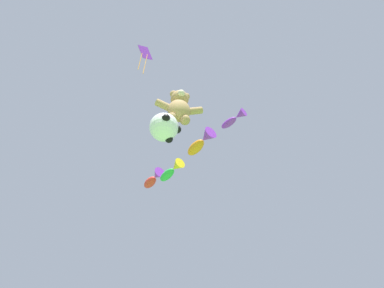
{
  "coord_description": "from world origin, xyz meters",
  "views": [
    {
      "loc": [
        -1.36,
        -2.86,
        1.37
      ],
      "look_at": [
        0.28,
        4.53,
        9.73
      ],
      "focal_mm": 28.0,
      "sensor_mm": 36.0,
      "label": 1
    }
  ],
  "objects_px": {
    "diamond_kite": "(145,54)",
    "soccer_ball_kite": "(164,127)",
    "fish_kite_emerald": "(172,171)",
    "teddy_bear_kite": "(179,107)",
    "fish_kite_tangerine": "(201,142)",
    "fish_kite_crimson": "(154,179)",
    "fish_kite_violet": "(234,119)"
  },
  "relations": [
    {
      "from": "soccer_ball_kite",
      "to": "fish_kite_tangerine",
      "type": "bearing_deg",
      "value": 55.45
    },
    {
      "from": "soccer_ball_kite",
      "to": "diamond_kite",
      "type": "distance_m",
      "value": 6.01
    },
    {
      "from": "fish_kite_tangerine",
      "to": "fish_kite_crimson",
      "type": "distance_m",
      "value": 4.62
    },
    {
      "from": "soccer_ball_kite",
      "to": "fish_kite_emerald",
      "type": "relative_size",
      "value": 0.61
    },
    {
      "from": "fish_kite_tangerine",
      "to": "diamond_kite",
      "type": "bearing_deg",
      "value": -139.72
    },
    {
      "from": "teddy_bear_kite",
      "to": "fish_kite_crimson",
      "type": "xyz_separation_m",
      "value": [
        -0.31,
        7.37,
        2.35
      ]
    },
    {
      "from": "fish_kite_violet",
      "to": "fish_kite_tangerine",
      "type": "relative_size",
      "value": 0.72
    },
    {
      "from": "teddy_bear_kite",
      "to": "diamond_kite",
      "type": "bearing_deg",
      "value": 174.96
    },
    {
      "from": "teddy_bear_kite",
      "to": "fish_kite_tangerine",
      "type": "distance_m",
      "value": 4.16
    },
    {
      "from": "fish_kite_violet",
      "to": "fish_kite_crimson",
      "type": "bearing_deg",
      "value": 121.87
    },
    {
      "from": "fish_kite_emerald",
      "to": "fish_kite_crimson",
      "type": "distance_m",
      "value": 2.25
    },
    {
      "from": "fish_kite_violet",
      "to": "fish_kite_crimson",
      "type": "height_order",
      "value": "fish_kite_crimson"
    },
    {
      "from": "soccer_ball_kite",
      "to": "fish_kite_crimson",
      "type": "relative_size",
      "value": 0.63
    },
    {
      "from": "fish_kite_emerald",
      "to": "diamond_kite",
      "type": "xyz_separation_m",
      "value": [
        -2.47,
        -5.31,
        2.8
      ]
    },
    {
      "from": "teddy_bear_kite",
      "to": "soccer_ball_kite",
      "type": "relative_size",
      "value": 1.71
    },
    {
      "from": "soccer_ball_kite",
      "to": "diamond_kite",
      "type": "relative_size",
      "value": 0.47
    },
    {
      "from": "teddy_bear_kite",
      "to": "fish_kite_tangerine",
      "type": "height_order",
      "value": "fish_kite_tangerine"
    },
    {
      "from": "fish_kite_crimson",
      "to": "diamond_kite",
      "type": "xyz_separation_m",
      "value": [
        -1.59,
        -7.2,
        1.95
      ]
    },
    {
      "from": "soccer_ball_kite",
      "to": "diamond_kite",
      "type": "bearing_deg",
      "value": 170.95
    },
    {
      "from": "teddy_bear_kite",
      "to": "soccer_ball_kite",
      "type": "bearing_deg",
      "value": -174.35
    },
    {
      "from": "soccer_ball_kite",
      "to": "fish_kite_violet",
      "type": "xyz_separation_m",
      "value": [
        3.72,
        1.79,
        3.87
      ]
    },
    {
      "from": "teddy_bear_kite",
      "to": "fish_kite_tangerine",
      "type": "bearing_deg",
      "value": 61.63
    },
    {
      "from": "diamond_kite",
      "to": "teddy_bear_kite",
      "type": "bearing_deg",
      "value": -5.04
    },
    {
      "from": "teddy_bear_kite",
      "to": "fish_kite_crimson",
      "type": "distance_m",
      "value": 7.74
    },
    {
      "from": "fish_kite_emerald",
      "to": "diamond_kite",
      "type": "bearing_deg",
      "value": -114.96
    },
    {
      "from": "teddy_bear_kite",
      "to": "fish_kite_emerald",
      "type": "relative_size",
      "value": 1.05
    },
    {
      "from": "fish_kite_violet",
      "to": "fish_kite_emerald",
      "type": "bearing_deg",
      "value": 125.08
    },
    {
      "from": "teddy_bear_kite",
      "to": "fish_kite_crimson",
      "type": "height_order",
      "value": "fish_kite_crimson"
    },
    {
      "from": "soccer_ball_kite",
      "to": "diamond_kite",
      "type": "xyz_separation_m",
      "value": [
        -1.38,
        0.22,
        5.84
      ]
    },
    {
      "from": "fish_kite_tangerine",
      "to": "fish_kite_emerald",
      "type": "distance_m",
      "value": 2.53
    },
    {
      "from": "soccer_ball_kite",
      "to": "fish_kite_crimson",
      "type": "xyz_separation_m",
      "value": [
        0.22,
        7.42,
        3.89
      ]
    },
    {
      "from": "diamond_kite",
      "to": "soccer_ball_kite",
      "type": "bearing_deg",
      "value": -9.05
    }
  ]
}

